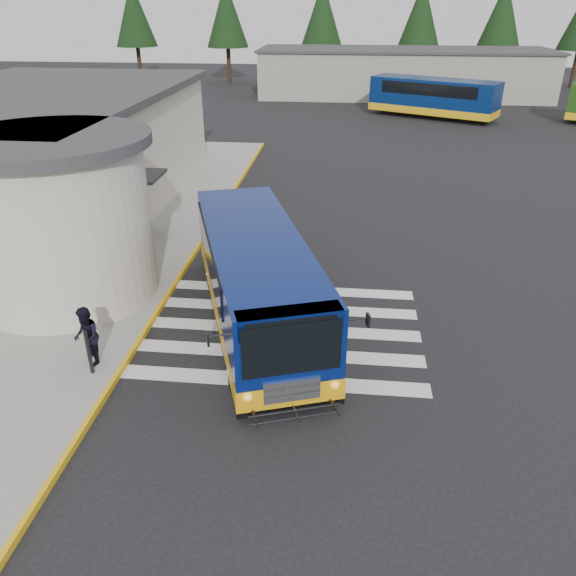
# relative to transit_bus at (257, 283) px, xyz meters

# --- Properties ---
(ground) EXTENTS (140.00, 140.00, 0.00)m
(ground) POSITION_rel_transit_bus_xyz_m (1.05, 0.51, -1.26)
(ground) COLOR black
(ground) RESTS_ON ground
(sidewalk) EXTENTS (10.00, 34.00, 0.15)m
(sidewalk) POSITION_rel_transit_bus_xyz_m (-7.95, 4.51, -1.18)
(sidewalk) COLOR gray
(sidewalk) RESTS_ON ground
(curb_strip) EXTENTS (0.12, 34.00, 0.16)m
(curb_strip) POSITION_rel_transit_bus_xyz_m (-3.00, 4.51, -1.18)
(curb_strip) COLOR gold
(curb_strip) RESTS_ON ground
(station_building) EXTENTS (12.70, 18.70, 4.80)m
(station_building) POSITION_rel_transit_bus_xyz_m (-9.79, 7.41, 1.31)
(station_building) COLOR #B5AC99
(station_building) RESTS_ON ground
(crosswalk) EXTENTS (8.00, 5.35, 0.01)m
(crosswalk) POSITION_rel_transit_bus_xyz_m (0.55, -0.29, -1.25)
(crosswalk) COLOR silver
(crosswalk) RESTS_ON ground
(depot_building) EXTENTS (26.40, 8.40, 4.20)m
(depot_building) POSITION_rel_transit_bus_xyz_m (7.05, 42.51, 0.85)
(depot_building) COLOR gray
(depot_building) RESTS_ON ground
(tree_line) EXTENTS (58.40, 4.40, 10.00)m
(tree_line) POSITION_rel_transit_bus_xyz_m (7.33, 50.51, 5.51)
(tree_line) COLOR black
(tree_line) RESTS_ON ground
(transit_bus) EXTENTS (5.49, 9.55, 2.63)m
(transit_bus) POSITION_rel_transit_bus_xyz_m (0.00, 0.00, 0.00)
(transit_bus) COLOR #071759
(transit_bus) RESTS_ON ground
(pedestrian_a) EXTENTS (0.60, 0.71, 1.67)m
(pedestrian_a) POSITION_rel_transit_bus_xyz_m (-5.80, -0.52, -0.27)
(pedestrian_a) COLOR black
(pedestrian_a) RESTS_ON sidewalk
(pedestrian_b) EXTENTS (0.87, 0.94, 1.54)m
(pedestrian_b) POSITION_rel_transit_bus_xyz_m (-3.79, -2.63, -0.33)
(pedestrian_b) COLOR black
(pedestrian_b) RESTS_ON sidewalk
(bollard) EXTENTS (0.10, 0.10, 1.17)m
(bollard) POSITION_rel_transit_bus_xyz_m (-3.60, -3.01, -0.52)
(bollard) COLOR black
(bollard) RESTS_ON sidewalk
(far_bus_a) EXTENTS (9.74, 6.87, 2.48)m
(far_bus_a) POSITION_rel_transit_bus_xyz_m (8.65, 32.03, 0.35)
(far_bus_a) COLOR #061D4E
(far_bus_a) RESTS_ON ground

